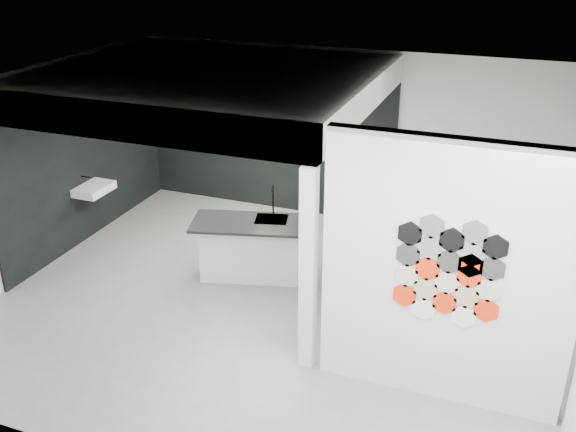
# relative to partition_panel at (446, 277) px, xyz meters

# --- Properties ---
(floor) EXTENTS (7.00, 6.00, 0.01)m
(floor) POSITION_rel_partition_panel_xyz_m (-2.23, 1.00, -1.40)
(floor) COLOR slate
(partition_panel) EXTENTS (2.45, 0.15, 2.80)m
(partition_panel) POSITION_rel_partition_panel_xyz_m (0.00, 0.00, 0.00)
(partition_panel) COLOR silver
(partition_panel) RESTS_ON floor
(bay_clad_back) EXTENTS (4.40, 0.04, 2.35)m
(bay_clad_back) POSITION_rel_partition_panel_xyz_m (-3.52, 3.97, -0.22)
(bay_clad_back) COLOR black
(bay_clad_back) RESTS_ON floor
(bay_clad_left) EXTENTS (0.04, 4.00, 2.35)m
(bay_clad_left) POSITION_rel_partition_panel_xyz_m (-5.70, 2.00, -0.22)
(bay_clad_left) COLOR black
(bay_clad_left) RESTS_ON floor
(bulkhead) EXTENTS (4.40, 4.00, 0.40)m
(bulkhead) POSITION_rel_partition_panel_xyz_m (-3.52, 2.00, 1.15)
(bulkhead) COLOR silver
(bulkhead) RESTS_ON corner_column
(corner_column) EXTENTS (0.16, 0.16, 2.35)m
(corner_column) POSITION_rel_partition_panel_xyz_m (-1.41, 0.00, -0.22)
(corner_column) COLOR silver
(corner_column) RESTS_ON floor
(fascia_beam) EXTENTS (4.40, 0.16, 0.40)m
(fascia_beam) POSITION_rel_partition_panel_xyz_m (-3.52, 0.08, 1.15)
(fascia_beam) COLOR silver
(fascia_beam) RESTS_ON corner_column
(wall_basin) EXTENTS (0.40, 0.60, 0.12)m
(wall_basin) POSITION_rel_partition_panel_xyz_m (-5.46, 1.80, -0.55)
(wall_basin) COLOR silver
(wall_basin) RESTS_ON bay_clad_left
(display_shelf) EXTENTS (3.00, 0.15, 0.04)m
(display_shelf) POSITION_rel_partition_panel_xyz_m (-3.43, 3.87, -0.10)
(display_shelf) COLOR black
(display_shelf) RESTS_ON bay_clad_back
(kitchen_island) EXTENTS (1.77, 1.12, 1.32)m
(kitchen_island) POSITION_rel_partition_panel_xyz_m (-2.74, 1.60, -0.96)
(kitchen_island) COLOR silver
(kitchen_island) RESTS_ON floor
(stockpot) EXTENTS (0.26, 0.26, 0.20)m
(stockpot) POSITION_rel_partition_panel_xyz_m (-4.58, 3.87, 0.02)
(stockpot) COLOR black
(stockpot) RESTS_ON display_shelf
(kettle) EXTENTS (0.18, 0.18, 0.14)m
(kettle) POSITION_rel_partition_panel_xyz_m (-2.26, 3.87, -0.01)
(kettle) COLOR black
(kettle) RESTS_ON display_shelf
(glass_bowl) EXTENTS (0.20, 0.20, 0.11)m
(glass_bowl) POSITION_rel_partition_panel_xyz_m (-2.08, 3.87, -0.02)
(glass_bowl) COLOR gray
(glass_bowl) RESTS_ON display_shelf
(glass_vase) EXTENTS (0.12, 0.12, 0.13)m
(glass_vase) POSITION_rel_partition_panel_xyz_m (-2.08, 3.87, -0.01)
(glass_vase) COLOR gray
(glass_vase) RESTS_ON display_shelf
(bottle_dark) EXTENTS (0.06, 0.06, 0.14)m
(bottle_dark) POSITION_rel_partition_panel_xyz_m (-3.81, 3.87, -0.01)
(bottle_dark) COLOR black
(bottle_dark) RESTS_ON display_shelf
(utensil_cup) EXTENTS (0.07, 0.07, 0.09)m
(utensil_cup) POSITION_rel_partition_panel_xyz_m (-4.01, 3.87, -0.04)
(utensil_cup) COLOR black
(utensil_cup) RESTS_ON display_shelf
(hex_tile_cluster) EXTENTS (1.04, 0.02, 1.16)m
(hex_tile_cluster) POSITION_rel_partition_panel_xyz_m (0.03, -0.09, 0.10)
(hex_tile_cluster) COLOR red
(hex_tile_cluster) RESTS_ON partition_panel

